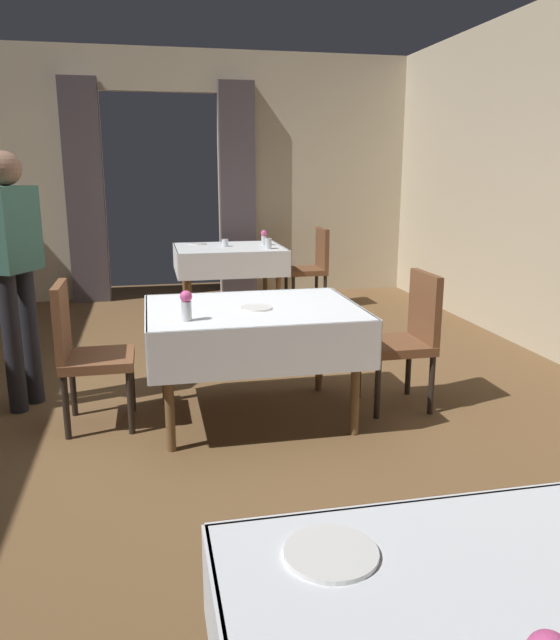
% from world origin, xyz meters
% --- Properties ---
extents(ground, '(10.08, 10.08, 0.00)m').
position_xyz_m(ground, '(0.00, 0.00, 0.00)').
color(ground, brown).
extents(wall_back, '(6.40, 0.27, 3.00)m').
position_xyz_m(wall_back, '(0.00, 4.18, 1.52)').
color(wall_back, beige).
rests_on(wall_back, ground).
extents(dining_table_mid, '(1.36, 1.05, 0.75)m').
position_xyz_m(dining_table_mid, '(0.43, 0.01, 0.65)').
color(dining_table_mid, brown).
rests_on(dining_table_mid, ground).
extents(dining_table_far, '(1.21, 1.02, 0.75)m').
position_xyz_m(dining_table_far, '(0.68, 3.12, 0.65)').
color(dining_table_far, brown).
rests_on(dining_table_far, ground).
extents(chair_mid_left, '(0.44, 0.44, 0.93)m').
position_xyz_m(chair_mid_left, '(-0.63, 0.08, 0.52)').
color(chair_mid_left, black).
rests_on(chair_mid_left, ground).
extents(chair_mid_right, '(0.44, 0.44, 0.93)m').
position_xyz_m(chair_mid_right, '(1.49, 0.00, 0.52)').
color(chair_mid_right, black).
rests_on(chair_mid_right, ground).
extents(chair_far_right, '(0.44, 0.44, 0.93)m').
position_xyz_m(chair_far_right, '(1.67, 3.19, 0.52)').
color(chair_far_right, black).
rests_on(chair_far_right, ground).
extents(plate_near_b, '(0.22, 0.22, 0.01)m').
position_xyz_m(plate_near_b, '(0.17, -2.61, 0.76)').
color(plate_near_b, white).
rests_on(plate_near_b, dining_table_near).
extents(flower_vase_mid, '(0.07, 0.07, 0.18)m').
position_xyz_m(flower_vase_mid, '(-0.01, -0.29, 0.85)').
color(flower_vase_mid, silver).
rests_on(flower_vase_mid, dining_table_mid).
extents(plate_mid_b, '(0.20, 0.20, 0.01)m').
position_xyz_m(plate_mid_b, '(0.44, -0.06, 0.76)').
color(plate_mid_b, white).
rests_on(plate_mid_b, dining_table_mid).
extents(flower_vase_far, '(0.07, 0.07, 0.17)m').
position_xyz_m(flower_vase_far, '(1.09, 3.18, 0.84)').
color(flower_vase_far, silver).
rests_on(flower_vase_far, dining_table_far).
extents(plate_far_b, '(0.20, 0.20, 0.01)m').
position_xyz_m(plate_far_b, '(0.36, 3.43, 0.76)').
color(plate_far_b, white).
rests_on(plate_far_b, dining_table_far).
extents(glass_far_c, '(0.07, 0.07, 0.08)m').
position_xyz_m(glass_far_c, '(0.64, 3.15, 0.79)').
color(glass_far_c, silver).
rests_on(glass_far_c, dining_table_far).
extents(glass_far_d, '(0.07, 0.07, 0.12)m').
position_xyz_m(glass_far_d, '(1.07, 2.84, 0.81)').
color(glass_far_d, silver).
rests_on(glass_far_d, dining_table_far).
extents(person_waiter_by_doorway, '(0.36, 0.42, 1.72)m').
position_xyz_m(person_waiter_by_doorway, '(-1.08, 0.51, 1.02)').
color(person_waiter_by_doorway, black).
rests_on(person_waiter_by_doorway, ground).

